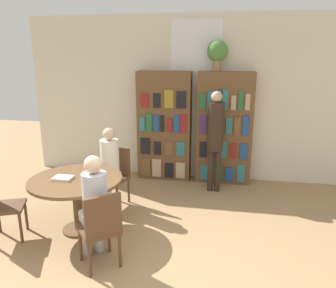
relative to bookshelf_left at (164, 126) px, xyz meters
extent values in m
cube|color=beige|center=(0.55, 0.19, 0.50)|extent=(6.40, 0.06, 3.00)
cube|color=white|center=(0.55, 0.16, 1.35)|extent=(0.90, 0.01, 1.10)
cube|color=brown|center=(0.00, 0.00, 0.00)|extent=(0.98, 0.32, 2.01)
cube|color=brown|center=(-0.32, -0.17, -0.77)|extent=(0.17, 0.02, 0.34)
cube|color=tan|center=(-0.12, -0.17, -0.77)|extent=(0.17, 0.02, 0.34)
cube|color=black|center=(0.12, -0.17, -0.80)|extent=(0.15, 0.02, 0.28)
cube|color=tan|center=(0.33, -0.17, -0.79)|extent=(0.17, 0.02, 0.30)
cube|color=black|center=(-0.33, -0.17, -0.35)|extent=(0.18, 0.02, 0.30)
cube|color=black|center=(-0.10, -0.17, -0.38)|extent=(0.13, 0.02, 0.24)
cube|color=brown|center=(0.11, -0.17, -0.37)|extent=(0.15, 0.02, 0.27)
cube|color=#2D707A|center=(0.33, -0.17, -0.37)|extent=(0.15, 0.02, 0.26)
cube|color=#2D707A|center=(-0.38, -0.17, 0.06)|extent=(0.10, 0.02, 0.26)
cube|color=#236638|center=(-0.25, -0.17, 0.10)|extent=(0.11, 0.02, 0.33)
cube|color=navy|center=(-0.12, -0.17, 0.09)|extent=(0.10, 0.02, 0.31)
cube|color=black|center=(-0.01, -0.17, 0.08)|extent=(0.07, 0.02, 0.30)
cube|color=maroon|center=(0.13, -0.17, 0.06)|extent=(0.09, 0.02, 0.25)
cube|color=navy|center=(0.26, -0.17, 0.09)|extent=(0.11, 0.02, 0.31)
cube|color=maroon|center=(0.38, -0.17, 0.10)|extent=(0.11, 0.02, 0.34)
cube|color=maroon|center=(-0.33, -0.17, 0.49)|extent=(0.14, 0.02, 0.25)
cube|color=black|center=(-0.10, -0.17, 0.50)|extent=(0.13, 0.02, 0.26)
cube|color=olive|center=(0.12, -0.17, 0.53)|extent=(0.16, 0.02, 0.32)
cube|color=black|center=(0.33, -0.17, 0.52)|extent=(0.17, 0.02, 0.30)
cube|color=brown|center=(1.10, 0.00, 0.00)|extent=(0.98, 0.32, 2.01)
cube|color=#2D707A|center=(0.77, -0.17, -0.81)|extent=(0.13, 0.02, 0.27)
cube|color=#236638|center=(1.00, -0.17, -0.77)|extent=(0.18, 0.02, 0.34)
cube|color=navy|center=(1.22, -0.17, -0.81)|extent=(0.15, 0.02, 0.27)
cube|color=#2D707A|center=(1.44, -0.17, -0.78)|extent=(0.13, 0.02, 0.33)
cube|color=black|center=(0.74, -0.17, -0.36)|extent=(0.13, 0.02, 0.28)
cube|color=#4C2D6B|center=(0.92, -0.17, -0.37)|extent=(0.14, 0.02, 0.27)
cube|color=#2D707A|center=(1.10, -0.17, -0.35)|extent=(0.12, 0.02, 0.31)
cube|color=maroon|center=(1.28, -0.17, -0.36)|extent=(0.10, 0.02, 0.28)
cube|color=navy|center=(1.46, -0.17, -0.36)|extent=(0.13, 0.02, 0.28)
cube|color=#4C2D6B|center=(0.73, -0.17, 0.10)|extent=(0.12, 0.02, 0.34)
cube|color=black|center=(0.88, -0.17, 0.09)|extent=(0.09, 0.02, 0.32)
cube|color=#236638|center=(1.03, -0.17, 0.08)|extent=(0.12, 0.02, 0.29)
cube|color=#2D707A|center=(1.18, -0.17, 0.08)|extent=(0.11, 0.02, 0.30)
cube|color=brown|center=(1.33, -0.17, 0.09)|extent=(0.11, 0.02, 0.32)
cube|color=navy|center=(1.47, -0.17, 0.11)|extent=(0.11, 0.02, 0.35)
cube|color=#236638|center=(0.72, -0.17, 0.51)|extent=(0.10, 0.02, 0.27)
cube|color=#2D707A|center=(0.85, -0.17, 0.52)|extent=(0.10, 0.02, 0.31)
cube|color=navy|center=(0.99, -0.17, 0.54)|extent=(0.10, 0.02, 0.33)
cube|color=#2D707A|center=(1.10, -0.17, 0.54)|extent=(0.10, 0.02, 0.34)
cube|color=tan|center=(1.24, -0.17, 0.49)|extent=(0.08, 0.02, 0.25)
cube|color=#236638|center=(1.36, -0.17, 0.53)|extent=(0.08, 0.02, 0.33)
cube|color=tan|center=(1.47, -0.17, 0.51)|extent=(0.08, 0.02, 0.28)
cylinder|color=#997047|center=(0.93, 0.00, 1.11)|extent=(0.14, 0.14, 0.20)
sphere|color=#4C7F3D|center=(0.93, 0.00, 1.35)|extent=(0.36, 0.36, 0.36)
cylinder|color=brown|center=(-0.75, -2.18, -0.99)|extent=(0.44, 0.44, 0.03)
cylinder|color=brown|center=(-0.75, -2.18, -0.64)|extent=(0.12, 0.12, 0.67)
cylinder|color=brown|center=(-0.75, -2.18, -0.28)|extent=(1.20, 1.20, 0.04)
cube|color=brown|center=(-1.54, -2.51, -0.58)|extent=(0.52, 0.52, 0.04)
cylinder|color=brown|center=(-1.45, -2.29, -0.80)|extent=(0.04, 0.04, 0.41)
cylinder|color=brown|center=(-1.31, -2.60, -0.80)|extent=(0.04, 0.04, 0.41)
cube|color=brown|center=(-0.55, -1.35, -0.58)|extent=(0.48, 0.48, 0.04)
cube|color=brown|center=(-0.51, -1.17, -0.33)|extent=(0.40, 0.13, 0.45)
cylinder|color=brown|center=(-0.42, -1.55, -0.80)|extent=(0.04, 0.04, 0.41)
cylinder|color=brown|center=(-0.75, -1.47, -0.80)|extent=(0.04, 0.04, 0.41)
cylinder|color=brown|center=(-0.35, -1.22, -0.80)|extent=(0.04, 0.04, 0.41)
cylinder|color=brown|center=(-0.68, -1.14, -0.80)|extent=(0.04, 0.04, 0.41)
cube|color=brown|center=(-0.19, -2.83, -0.58)|extent=(0.56, 0.56, 0.04)
cube|color=brown|center=(-0.07, -2.97, -0.33)|extent=(0.33, 0.29, 0.45)
cylinder|color=brown|center=(-0.43, -2.81, -0.80)|extent=(0.04, 0.04, 0.41)
cylinder|color=brown|center=(-0.17, -2.59, -0.80)|extent=(0.04, 0.04, 0.41)
cylinder|color=brown|center=(-0.20, -3.07, -0.80)|extent=(0.04, 0.04, 0.41)
cylinder|color=brown|center=(0.05, -2.85, -0.80)|extent=(0.04, 0.04, 0.41)
cube|color=silver|center=(-0.58, -1.48, -0.50)|extent=(0.34, 0.37, 0.12)
cylinder|color=silver|center=(-0.56, -1.40, -0.19)|extent=(0.28, 0.28, 0.50)
sphere|color=#DBB293|center=(-0.56, -1.40, 0.16)|extent=(0.18, 0.18, 0.18)
cylinder|color=silver|center=(-0.53, -1.61, -0.78)|extent=(0.10, 0.10, 0.45)
cylinder|color=silver|center=(-0.68, -1.57, -0.78)|extent=(0.10, 0.10, 0.45)
cube|color=#B2B7C6|center=(-0.28, -2.72, -0.50)|extent=(0.41, 0.42, 0.12)
cylinder|color=#B2B7C6|center=(-0.22, -2.78, -0.19)|extent=(0.27, 0.27, 0.50)
sphere|color=#DBB293|center=(-0.22, -2.78, 0.16)|extent=(0.19, 0.19, 0.19)
cylinder|color=#B2B7C6|center=(-0.41, -2.69, -0.78)|extent=(0.10, 0.10, 0.45)
cylinder|color=#B2B7C6|center=(-0.29, -2.59, -0.78)|extent=(0.10, 0.10, 0.45)
cylinder|color=#332319|center=(0.90, -0.51, -0.63)|extent=(0.10, 0.10, 0.74)
cylinder|color=#332319|center=(1.02, -0.51, -0.63)|extent=(0.10, 0.10, 0.74)
cylinder|color=#332319|center=(0.96, -0.51, 0.14)|extent=(0.27, 0.27, 0.80)
sphere|color=tan|center=(0.96, -0.51, 0.63)|extent=(0.18, 0.18, 0.18)
cylinder|color=#332319|center=(1.04, -0.25, 0.34)|extent=(0.07, 0.30, 0.07)
cube|color=silver|center=(-0.89, -2.23, -0.25)|extent=(0.24, 0.18, 0.03)
camera|label=1|loc=(1.15, -5.86, 1.27)|focal=35.00mm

